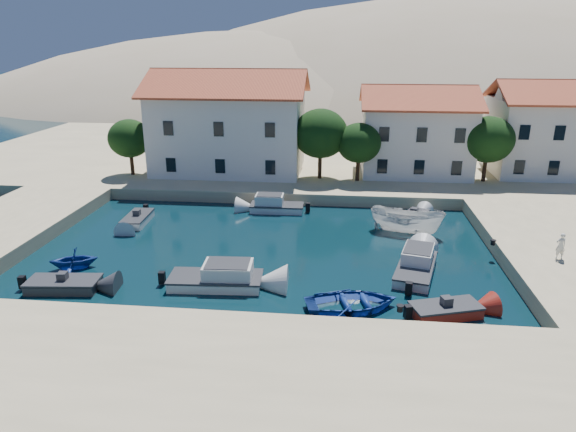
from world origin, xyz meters
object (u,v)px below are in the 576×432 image
object	(u,v)px
boat_east	(406,233)
rowboat_south	(351,309)
building_mid	(416,129)
building_left	(229,120)
building_right	(543,127)
pedestrian	(561,246)
cabin_cruiser_east	(416,267)
cabin_cruiser_south	(216,278)

from	to	relation	value
boat_east	rowboat_south	bearing A→B (deg)	178.65
building_mid	boat_east	size ratio (longest dim) A/B	1.96
building_left	boat_east	world-z (taller)	building_left
building_mid	building_right	xyz separation A→B (m)	(12.00, 1.00, 0.25)
rowboat_south	pedestrian	world-z (taller)	pedestrian
rowboat_south	boat_east	bearing A→B (deg)	-33.42
building_right	pedestrian	bearing A→B (deg)	-105.42
building_right	boat_east	distance (m)	21.86
building_right	cabin_cruiser_east	size ratio (longest dim) A/B	1.76
building_left	building_right	xyz separation A→B (m)	(30.00, 2.00, -0.46)
pedestrian	building_mid	bearing A→B (deg)	-81.35
cabin_cruiser_east	building_left	bearing A→B (deg)	51.43
building_left	building_right	world-z (taller)	building_left
cabin_cruiser_east	pedestrian	bearing A→B (deg)	-69.48
boat_east	pedestrian	size ratio (longest dim) A/B	3.32
building_mid	pedestrian	size ratio (longest dim) A/B	6.52
building_left	pedestrian	world-z (taller)	building_left
cabin_cruiser_south	rowboat_south	bearing A→B (deg)	-16.69
cabin_cruiser_east	pedestrian	size ratio (longest dim) A/B	3.33
building_mid	boat_east	distance (m)	15.76
rowboat_south	pedestrian	size ratio (longest dim) A/B	3.01
cabin_cruiser_south	boat_east	xyz separation A→B (m)	(11.71, 9.82, -0.48)
building_right	cabin_cruiser_east	world-z (taller)	building_right
cabin_cruiser_south	pedestrian	bearing A→B (deg)	7.23
building_left	building_mid	distance (m)	18.04
rowboat_south	cabin_cruiser_south	bearing A→B (deg)	62.39
building_right	cabin_cruiser_south	xyz separation A→B (m)	(-25.89, -25.53, -5.00)
building_mid	building_right	bearing A→B (deg)	4.76
cabin_cruiser_south	pedestrian	distance (m)	20.25
rowboat_south	pedestrian	distance (m)	13.52
building_left	rowboat_south	size ratio (longest dim) A/B	3.03
cabin_cruiser_east	building_mid	bearing A→B (deg)	8.17
cabin_cruiser_east	boat_east	bearing A→B (deg)	12.73
building_mid	cabin_cruiser_south	bearing A→B (deg)	-119.51
rowboat_south	cabin_cruiser_east	bearing A→B (deg)	-53.94
cabin_cruiser_east	cabin_cruiser_south	bearing A→B (deg)	118.15
building_left	cabin_cruiser_east	size ratio (longest dim) A/B	2.74
building_mid	cabin_cruiser_east	xyz separation A→B (m)	(-2.39, -21.73, -4.75)
boat_east	pedestrian	xyz separation A→B (m)	(8.15, -6.12, 1.81)
rowboat_south	building_right	bearing A→B (deg)	-47.91
building_mid	cabin_cruiser_south	xyz separation A→B (m)	(-13.89, -24.53, -4.75)
cabin_cruiser_south	pedestrian	world-z (taller)	pedestrian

